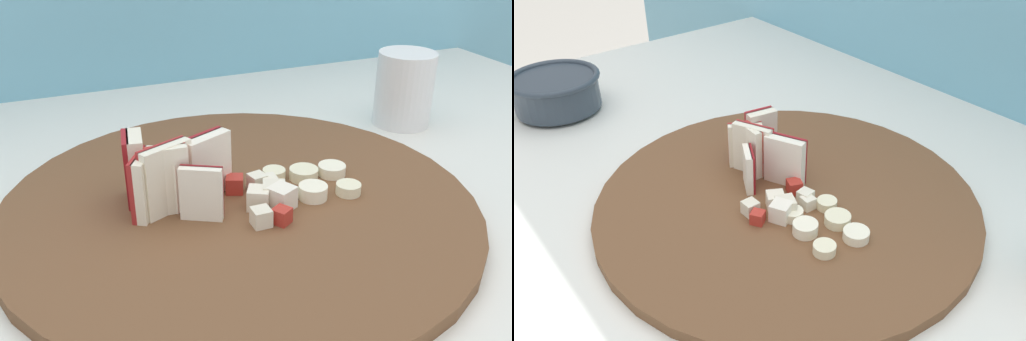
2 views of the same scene
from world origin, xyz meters
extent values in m
cube|color=#6BADC6|center=(0.00, 0.45, 0.72)|extent=(2.40, 0.04, 1.45)
cylinder|color=brown|center=(0.00, 0.01, 0.87)|extent=(0.45, 0.45, 0.01)
cube|color=maroon|center=(-0.04, -0.01, 0.90)|extent=(0.03, 0.02, 0.05)
cube|color=white|center=(-0.04, -0.02, 0.90)|extent=(0.04, 0.03, 0.05)
cube|color=#B22D23|center=(-0.07, 0.01, 0.91)|extent=(0.04, 0.01, 0.06)
cube|color=#EFE5CC|center=(-0.07, 0.01, 0.91)|extent=(0.04, 0.01, 0.06)
cube|color=maroon|center=(-0.03, 0.03, 0.91)|extent=(0.05, 0.03, 0.06)
cube|color=white|center=(-0.02, 0.03, 0.91)|extent=(0.05, 0.03, 0.06)
cube|color=#A32323|center=(-0.07, 0.02, 0.91)|extent=(0.05, 0.02, 0.07)
cube|color=#EFE5CC|center=(-0.07, 0.01, 0.91)|extent=(0.05, 0.03, 0.07)
cube|color=maroon|center=(-0.06, 0.02, 0.90)|extent=(0.03, 0.03, 0.05)
cube|color=white|center=(-0.05, 0.02, 0.90)|extent=(0.03, 0.04, 0.05)
cube|color=#A32323|center=(-0.09, 0.02, 0.90)|extent=(0.03, 0.04, 0.06)
cube|color=#EFE5CC|center=(-0.09, 0.01, 0.90)|extent=(0.03, 0.04, 0.06)
cube|color=maroon|center=(-0.10, 0.04, 0.91)|extent=(0.01, 0.04, 0.07)
cube|color=#EFE5CC|center=(-0.09, 0.04, 0.91)|extent=(0.02, 0.04, 0.07)
cube|color=#B22D23|center=(0.00, 0.02, 0.88)|extent=(0.02, 0.02, 0.02)
cube|color=#EFE5CC|center=(0.01, -0.02, 0.89)|extent=(0.03, 0.03, 0.02)
cube|color=white|center=(-0.05, 0.02, 0.89)|extent=(0.03, 0.03, 0.02)
cube|color=white|center=(0.03, -0.02, 0.89)|extent=(0.03, 0.03, 0.02)
cube|color=beige|center=(0.00, -0.05, 0.88)|extent=(0.02, 0.02, 0.02)
cube|color=beige|center=(0.03, -0.02, 0.89)|extent=(0.03, 0.03, 0.02)
cube|color=#B22D23|center=(0.02, -0.05, 0.88)|extent=(0.02, 0.02, 0.01)
cube|color=#EFE5CC|center=(0.02, 0.02, 0.88)|extent=(0.02, 0.02, 0.02)
cube|color=#EFE5CC|center=(0.03, 0.01, 0.88)|extent=(0.02, 0.02, 0.01)
cylinder|color=white|center=(0.04, -0.01, 0.88)|extent=(0.02, 0.02, 0.01)
cylinder|color=white|center=(0.06, -0.02, 0.88)|extent=(0.03, 0.03, 0.01)
cylinder|color=beige|center=(0.10, -0.03, 0.88)|extent=(0.02, 0.02, 0.01)
cylinder|color=beige|center=(0.05, 0.03, 0.88)|extent=(0.02, 0.02, 0.01)
cylinder|color=beige|center=(0.07, 0.02, 0.88)|extent=(0.03, 0.03, 0.01)
cylinder|color=white|center=(0.11, 0.02, 0.88)|extent=(0.03, 0.03, 0.01)
cylinder|color=#2D3842|center=(-0.42, -0.11, 0.86)|extent=(0.07, 0.07, 0.01)
cylinder|color=#2D3842|center=(-0.42, -0.11, 0.89)|extent=(0.13, 0.13, 0.05)
torus|color=#2D3842|center=(-0.42, -0.11, 0.92)|extent=(0.14, 0.14, 0.01)
camera|label=1|loc=(-0.17, -0.43, 1.14)|focal=39.34mm
camera|label=2|loc=(0.39, -0.33, 1.25)|focal=37.39mm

